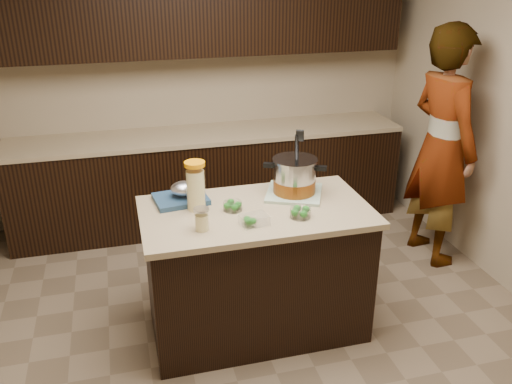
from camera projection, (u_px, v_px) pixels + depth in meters
ground_plane at (256, 325)px, 3.80m from camera, size 4.00×4.00×0.00m
room_shell at (256, 81)px, 3.11m from camera, size 4.04×4.04×2.72m
back_cabinets at (208, 127)px, 4.96m from camera, size 3.60×0.63×2.33m
island at (256, 270)px, 3.62m from camera, size 1.46×0.81×0.90m
dish_towel at (294, 193)px, 3.65m from camera, size 0.48×0.48×0.02m
stock_pot at (295, 178)px, 3.61m from camera, size 0.40×0.40×0.43m
lemonade_pitcher at (196, 188)px, 3.39m from camera, size 0.17×0.17×0.31m
mason_jar at (202, 220)px, 3.16m from camera, size 0.10×0.10×0.15m
broccoli_tub_left at (233, 206)px, 3.42m from camera, size 0.14×0.14×0.06m
broccoli_tub_right at (300, 213)px, 3.32m from camera, size 0.14×0.14×0.06m
broccoli_tub_rect at (254, 220)px, 3.24m from camera, size 0.18×0.15×0.06m
blue_tray at (182, 195)px, 3.54m from camera, size 0.37×0.31×0.13m
person at (442, 147)px, 4.34m from camera, size 0.53×0.75×1.94m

